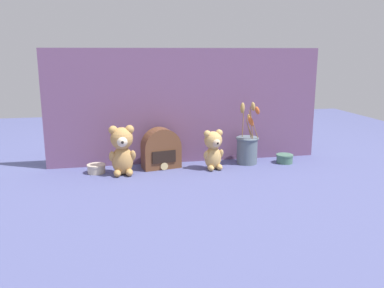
% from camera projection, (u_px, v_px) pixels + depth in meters
% --- Properties ---
extents(ground_plane, '(4.00, 4.00, 0.00)m').
position_uv_depth(ground_plane, '(193.00, 170.00, 2.17)').
color(ground_plane, '#4C5184').
extents(backdrop_wall, '(1.54, 0.02, 0.63)m').
position_uv_depth(backdrop_wall, '(187.00, 106.00, 2.26)').
color(backdrop_wall, '#704C70').
rests_on(backdrop_wall, ground).
extents(teddy_bear_large, '(0.14, 0.13, 0.26)m').
position_uv_depth(teddy_bear_large, '(122.00, 149.00, 2.05)').
color(teddy_bear_large, tan).
rests_on(teddy_bear_large, ground).
extents(teddy_bear_medium, '(0.12, 0.11, 0.21)m').
position_uv_depth(teddy_bear_medium, '(213.00, 149.00, 2.15)').
color(teddy_bear_medium, tan).
rests_on(teddy_bear_medium, ground).
extents(flower_vase, '(0.13, 0.17, 0.35)m').
position_uv_depth(flower_vase, '(247.00, 147.00, 2.27)').
color(flower_vase, slate).
rests_on(flower_vase, ground).
extents(vintage_radio, '(0.22, 0.13, 0.22)m').
position_uv_depth(vintage_radio, '(161.00, 151.00, 2.18)').
color(vintage_radio, brown).
rests_on(vintage_radio, ground).
extents(decorative_tin_tall, '(0.10, 0.10, 0.05)m').
position_uv_depth(decorative_tin_tall, '(96.00, 169.00, 2.11)').
color(decorative_tin_tall, beige).
rests_on(decorative_tin_tall, ground).
extents(decorative_tin_short, '(0.10, 0.10, 0.05)m').
position_uv_depth(decorative_tin_short, '(285.00, 159.00, 2.29)').
color(decorative_tin_short, '#47705B').
rests_on(decorative_tin_short, ground).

